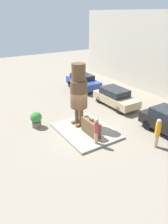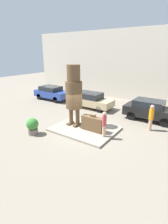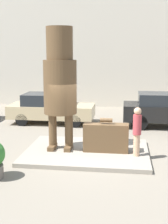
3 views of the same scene
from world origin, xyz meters
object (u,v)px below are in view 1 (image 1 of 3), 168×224
at_px(statue_figure, 79,90).
at_px(parked_car_blue, 83,81).
at_px(planter_pot, 36,119).
at_px(parked_car_tan, 115,97).
at_px(worker_hivis, 158,132).
at_px(giant_suitcase, 91,127).
at_px(tourist, 96,130).

relative_size(statue_figure, parked_car_blue, 1.04).
distance_m(parked_car_blue, planter_pot, 8.93).
bearing_deg(parked_car_tan, worker_hivis, -18.54).
bearing_deg(planter_pot, giant_suitcase, 38.55).
distance_m(giant_suitcase, parked_car_blue, 9.63).
relative_size(parked_car_tan, planter_pot, 3.77).
relative_size(parked_car_blue, parked_car_tan, 0.97).
xyz_separation_m(tourist, planter_pot, (-4.16, -2.13, -0.45)).
xyz_separation_m(parked_car_blue, worker_hivis, (11.51, -2.18, 0.19)).
distance_m(tourist, planter_pot, 4.70).
height_order(statue_figure, parked_car_blue, statue_figure).
bearing_deg(tourist, giant_suitcase, 161.80).
distance_m(statue_figure, parked_car_tan, 5.11).
height_order(tourist, parked_car_blue, tourist).
height_order(statue_figure, worker_hivis, statue_figure).
xyz_separation_m(tourist, parked_car_blue, (-9.44, 5.07, -0.22)).
relative_size(giant_suitcase, tourist, 0.95).
height_order(parked_car_blue, worker_hivis, worker_hivis).
bearing_deg(parked_car_blue, parked_car_tan, -1.00).
bearing_deg(giant_suitcase, worker_hivis, 39.23).
relative_size(giant_suitcase, planter_pot, 1.39).
bearing_deg(statue_figure, tourist, -9.47).
distance_m(planter_pot, worker_hivis, 8.01).
bearing_deg(parked_car_tan, planter_pot, -90.16).
distance_m(giant_suitcase, tourist, 1.17).
bearing_deg(worker_hivis, giant_suitcase, -140.77).
xyz_separation_m(statue_figure, giant_suitcase, (1.63, -0.10, -2.00)).
height_order(statue_figure, planter_pot, statue_figure).
distance_m(tourist, parked_car_tan, 6.48).
bearing_deg(worker_hivis, statue_figure, -152.74).
height_order(tourist, worker_hivis, worker_hivis).
bearing_deg(giant_suitcase, tourist, -18.20).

